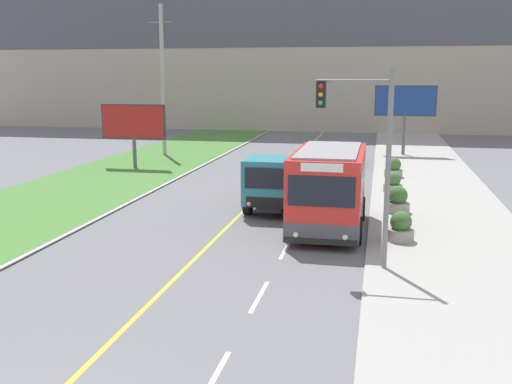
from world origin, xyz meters
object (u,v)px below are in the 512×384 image
(billboard_small, at_px, (133,123))
(planter_round_far, at_px, (394,169))
(city_bus, at_px, (329,190))
(utility_pole_far, at_px, (163,80))
(billboard_large, at_px, (405,103))
(planter_round_near, at_px, (401,228))
(planter_round_second, at_px, (397,201))
(car_distant, at_px, (346,154))
(dump_truck, at_px, (277,183))
(planter_round_third, at_px, (393,183))
(traffic_light_mast, at_px, (368,144))

(billboard_small, xyz_separation_m, planter_round_far, (16.30, -0.67, -2.30))
(city_bus, relative_size, planter_round_far, 5.23)
(city_bus, height_order, utility_pole_far, utility_pole_far)
(city_bus, height_order, billboard_large, billboard_large)
(billboard_large, xyz_separation_m, planter_round_near, (-0.87, -24.10, -3.30))
(billboard_large, relative_size, billboard_small, 1.21)
(planter_round_near, xyz_separation_m, planter_round_second, (-0.01, 4.61, 0.03))
(car_distant, height_order, billboard_large, billboard_large)
(dump_truck, height_order, utility_pole_far, utility_pole_far)
(planter_round_near, bearing_deg, planter_round_second, 90.10)
(billboard_large, height_order, planter_round_second, billboard_large)
(planter_round_second, height_order, planter_round_third, planter_round_second)
(traffic_light_mast, distance_m, planter_round_third, 12.93)
(car_distant, relative_size, planter_round_third, 4.14)
(utility_pole_far, xyz_separation_m, planter_round_near, (16.62, -20.84, -4.95))
(planter_round_near, distance_m, planter_round_third, 9.22)
(city_bus, bearing_deg, traffic_light_mast, -71.27)
(car_distant, distance_m, billboard_small, 14.10)
(planter_round_second, bearing_deg, dump_truck, -177.26)
(city_bus, height_order, dump_truck, city_bus)
(car_distant, height_order, billboard_small, billboard_small)
(city_bus, relative_size, dump_truck, 0.89)
(billboard_small, bearing_deg, planter_round_third, -18.06)
(billboard_small, relative_size, planter_round_far, 3.70)
(utility_pole_far, height_order, billboard_small, utility_pole_far)
(dump_truck, bearing_deg, billboard_large, 72.80)
(dump_truck, distance_m, car_distant, 14.59)
(city_bus, relative_size, car_distant, 1.40)
(planter_round_second, bearing_deg, billboard_large, 87.42)
(planter_round_near, relative_size, planter_round_third, 1.05)
(traffic_light_mast, bearing_deg, billboard_small, 130.46)
(planter_round_second, distance_m, planter_round_third, 4.61)
(utility_pole_far, relative_size, planter_round_third, 10.51)
(billboard_large, bearing_deg, car_distant, -126.39)
(utility_pole_far, distance_m, billboard_large, 17.87)
(city_bus, height_order, car_distant, city_bus)
(billboard_large, bearing_deg, utility_pole_far, -169.45)
(city_bus, xyz_separation_m, planter_round_second, (2.70, 3.40, -1.03))
(utility_pole_far, height_order, traffic_light_mast, utility_pole_far)
(billboard_small, distance_m, planter_round_third, 17.20)
(traffic_light_mast, height_order, billboard_large, traffic_light_mast)
(dump_truck, xyz_separation_m, billboard_large, (6.11, 19.74, 2.62))
(billboard_large, xyz_separation_m, planter_round_far, (-0.88, -10.28, -3.28))
(traffic_light_mast, bearing_deg, city_bus, 108.73)
(planter_round_second, xyz_separation_m, planter_round_third, (-0.11, 4.61, -0.06))
(dump_truck, relative_size, planter_round_second, 5.80)
(utility_pole_far, bearing_deg, billboard_large, 10.55)
(planter_round_near, relative_size, planter_round_far, 0.94)
(billboard_small, distance_m, planter_round_second, 19.21)
(dump_truck, xyz_separation_m, planter_round_second, (5.23, 0.25, -0.65))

